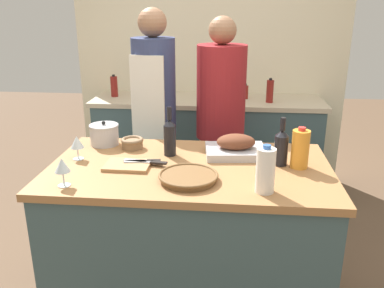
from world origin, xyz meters
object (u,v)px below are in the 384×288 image
(person_cook_guest, at_px, (220,121))
(wicker_basket, at_px, (188,177))
(wine_glass_left, at_px, (77,143))
(knife_paring, at_px, (144,161))
(wine_bottle_green, at_px, (281,147))
(mixing_bowl, at_px, (132,143))
(juice_jug, at_px, (300,149))
(knife_chef, at_px, (147,162))
(person_cook_aproned, at_px, (155,116))
(stock_pot, at_px, (104,134))
(milk_jug, at_px, (265,170))
(wine_bottle_dark, at_px, (170,136))
(roasting_pan, at_px, (236,147))
(cutting_board, at_px, (128,165))
(wine_glass_right, at_px, (62,166))
(condiment_bottle_short, at_px, (114,86))
(condiment_bottle_extra, at_px, (270,91))
(condiment_bottle_tall, at_px, (245,92))

(person_cook_guest, bearing_deg, wicker_basket, -92.52)
(wine_glass_left, xyz_separation_m, knife_paring, (0.39, -0.05, -0.08))
(wine_glass_left, relative_size, person_cook_guest, 0.08)
(wine_bottle_green, distance_m, person_cook_guest, 0.90)
(mixing_bowl, distance_m, juice_jug, 0.99)
(wine_glass_left, bearing_deg, knife_chef, -7.76)
(wine_glass_left, distance_m, person_cook_guest, 1.16)
(mixing_bowl, distance_m, person_cook_aproned, 0.58)
(stock_pot, height_order, milk_jug, milk_jug)
(person_cook_guest, bearing_deg, person_cook_aproned, -168.82)
(wine_bottle_green, bearing_deg, mixing_bowl, 167.84)
(juice_jug, height_order, person_cook_guest, person_cook_guest)
(wicker_basket, height_order, wine_bottle_dark, wine_bottle_dark)
(wicker_basket, bearing_deg, roasting_pan, 58.50)
(cutting_board, height_order, wine_glass_right, wine_glass_right)
(cutting_board, relative_size, wine_bottle_green, 0.91)
(cutting_board, distance_m, wine_bottle_green, 0.83)
(stock_pot, height_order, wine_bottle_dark, wine_bottle_dark)
(person_cook_aproned, bearing_deg, wine_glass_right, -93.48)
(wine_bottle_green, relative_size, knife_paring, 1.33)
(wine_bottle_dark, bearing_deg, roasting_pan, 4.97)
(knife_chef, relative_size, person_cook_aproned, 0.14)
(stock_pot, xyz_separation_m, person_cook_aproned, (0.22, 0.53, -0.01))
(wine_glass_left, xyz_separation_m, person_cook_aproned, (0.29, 0.79, -0.05))
(cutting_board, height_order, person_cook_aproned, person_cook_aproned)
(roasting_pan, distance_m, wine_glass_left, 0.90)
(stock_pot, relative_size, condiment_bottle_short, 0.88)
(wine_bottle_green, distance_m, condiment_bottle_extra, 1.48)
(roasting_pan, distance_m, condiment_bottle_tall, 1.49)
(stock_pot, distance_m, condiment_bottle_extra, 1.67)
(stock_pot, distance_m, knife_chef, 0.46)
(roasting_pan, xyz_separation_m, condiment_bottle_short, (-1.13, 1.46, 0.05))
(roasting_pan, bearing_deg, stock_pot, 171.83)
(wine_glass_left, height_order, knife_paring, wine_glass_left)
(wicker_basket, distance_m, person_cook_aproned, 1.09)
(juice_jug, height_order, wine_glass_left, juice_jug)
(condiment_bottle_short, bearing_deg, knife_paring, -69.25)
(roasting_pan, height_order, wicker_basket, roasting_pan)
(juice_jug, relative_size, wine_glass_right, 1.58)
(knife_chef, bearing_deg, stock_pot, 136.05)
(mixing_bowl, relative_size, condiment_bottle_tall, 0.99)
(wine_bottle_dark, xyz_separation_m, person_cook_aproned, (-0.21, 0.68, -0.06))
(milk_jug, xyz_separation_m, condiment_bottle_short, (-1.26, 1.93, -0.01))
(juice_jug, xyz_separation_m, knife_chef, (-0.82, -0.05, -0.08))
(wicker_basket, bearing_deg, stock_pot, 139.07)
(condiment_bottle_extra, bearing_deg, juice_jug, -88.76)
(wine_bottle_dark, relative_size, condiment_bottle_tall, 2.08)
(stock_pot, xyz_separation_m, condiment_bottle_extra, (1.12, 1.24, 0.04))
(wicker_basket, bearing_deg, condiment_bottle_tall, 79.98)
(juice_jug, relative_size, condiment_bottle_tall, 1.62)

